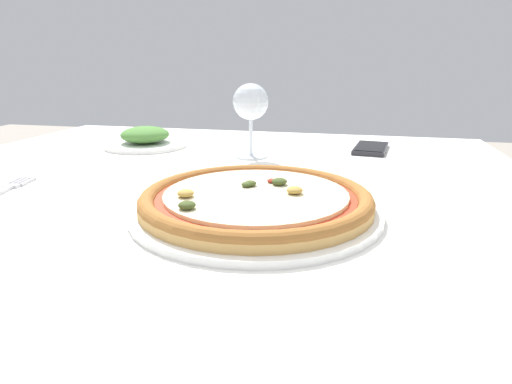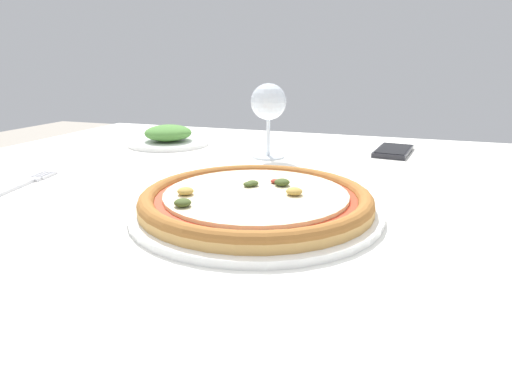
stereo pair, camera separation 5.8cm
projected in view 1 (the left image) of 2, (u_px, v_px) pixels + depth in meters
The scene contains 6 objects.
dining_table at pixel (201, 226), 0.78m from camera, with size 1.18×1.10×0.75m.
pizza_plate at pixel (256, 201), 0.58m from camera, with size 0.34×0.34×0.04m.
fork at pixel (2, 191), 0.68m from camera, with size 0.05×0.17×0.00m.
wine_glass_far_left at pixel (251, 104), 0.89m from camera, with size 0.08×0.08×0.16m.
cell_phone at pixel (371, 148), 0.99m from camera, with size 0.09×0.15×0.01m.
side_plate at pixel (145, 139), 1.03m from camera, with size 0.20×0.20×0.05m.
Camera 1 is at (0.26, -0.68, 0.95)m, focal length 30.00 mm.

